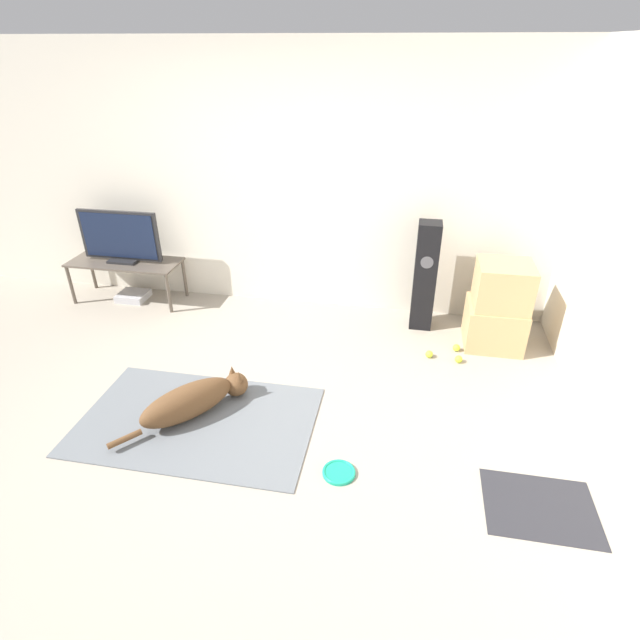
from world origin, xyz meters
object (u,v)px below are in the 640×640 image
at_px(tennis_ball_near_speaker, 459,359).
at_px(tennis_ball_loose_on_carpet, 429,354).
at_px(dog, 194,400).
at_px(frisbee, 339,472).
at_px(floor_speaker, 425,276).
at_px(tv_stand, 125,265).
at_px(cardboard_box_lower, 494,325).
at_px(game_console, 133,296).
at_px(tennis_ball_by_boxes, 456,348).
at_px(cardboard_box_upper, 503,285).
at_px(tv, 120,237).

bearing_deg(tennis_ball_near_speaker, tennis_ball_loose_on_carpet, 171.98).
height_order(dog, frisbee, dog).
xyz_separation_m(floor_speaker, tv_stand, (-3.13, 0.01, -0.13)).
distance_m(tennis_ball_near_speaker, tennis_ball_loose_on_carpet, 0.26).
distance_m(cardboard_box_lower, game_console, 3.79).
height_order(dog, floor_speaker, floor_speaker).
relative_size(floor_speaker, tennis_ball_by_boxes, 16.13).
bearing_deg(frisbee, tennis_ball_loose_on_carpet, 68.80).
distance_m(frisbee, tennis_ball_loose_on_carpet, 1.63).
relative_size(cardboard_box_upper, tv_stand, 0.40).
height_order(dog, cardboard_box_upper, cardboard_box_upper).
xyz_separation_m(floor_speaker, tennis_ball_loose_on_carpet, (0.09, -0.58, -0.50)).
bearing_deg(cardboard_box_upper, tennis_ball_loose_on_carpet, -149.61).
bearing_deg(game_console, cardboard_box_upper, -3.85).
bearing_deg(tennis_ball_loose_on_carpet, tv, 169.58).
xyz_separation_m(dog, tennis_ball_loose_on_carpet, (1.75, 1.13, -0.11)).
height_order(tv_stand, tennis_ball_near_speaker, tv_stand).
height_order(cardboard_box_lower, tennis_ball_by_boxes, cardboard_box_lower).
bearing_deg(game_console, tv_stand, -147.03).
height_order(cardboard_box_upper, tennis_ball_loose_on_carpet, cardboard_box_upper).
xyz_separation_m(dog, game_console, (-1.45, 1.73, -0.10)).
bearing_deg(game_console, cardboard_box_lower, -3.74).
bearing_deg(tennis_ball_near_speaker, dog, -151.44).
xyz_separation_m(frisbee, cardboard_box_upper, (1.17, 1.86, 0.59)).
height_order(floor_speaker, game_console, floor_speaker).
xyz_separation_m(cardboard_box_lower, floor_speaker, (-0.66, 0.23, 0.33)).
height_order(tennis_ball_near_speaker, game_console, game_console).
xyz_separation_m(frisbee, tennis_ball_near_speaker, (0.85, 1.49, 0.02)).
distance_m(tennis_ball_by_boxes, tennis_ball_near_speaker, 0.19).
height_order(cardboard_box_lower, cardboard_box_upper, cardboard_box_upper).
xyz_separation_m(floor_speaker, tennis_ball_by_boxes, (0.33, -0.43, -0.50)).
relative_size(floor_speaker, tennis_ball_near_speaker, 16.13).
xyz_separation_m(floor_speaker, tv, (-3.13, 0.01, 0.18)).
relative_size(cardboard_box_lower, tennis_ball_loose_on_carpet, 7.78).
height_order(dog, tennis_ball_near_speaker, dog).
bearing_deg(floor_speaker, dog, -134.22).
height_order(tv, tennis_ball_loose_on_carpet, tv).
distance_m(tv, game_console, 0.68).
distance_m(dog, tv_stand, 2.27).
distance_m(cardboard_box_upper, tennis_ball_loose_on_carpet, 0.89).
xyz_separation_m(tennis_ball_by_boxes, tennis_ball_loose_on_carpet, (-0.25, -0.15, 0.00)).
height_order(cardboard_box_lower, tv, tv).
relative_size(cardboard_box_lower, tennis_ball_near_speaker, 7.78).
bearing_deg(tv, cardboard_box_upper, -3.74).
bearing_deg(cardboard_box_lower, game_console, 176.26).
height_order(tennis_ball_by_boxes, game_console, game_console).
distance_m(cardboard_box_lower, cardboard_box_upper, 0.40).
bearing_deg(tennis_ball_by_boxes, cardboard_box_lower, 30.88).
height_order(floor_speaker, tennis_ball_by_boxes, floor_speaker).
bearing_deg(cardboard_box_lower, tennis_ball_near_speaker, -129.46).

